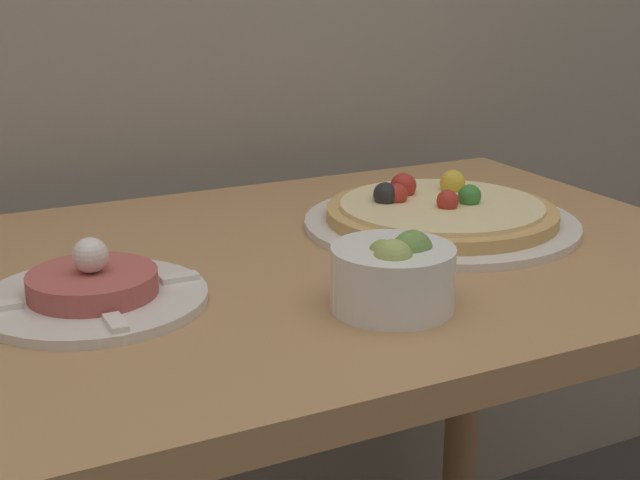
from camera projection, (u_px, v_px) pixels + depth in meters
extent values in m
cube|color=#AD7F51|center=(257.00, 278.00, 1.02)|extent=(1.14, 0.68, 0.03)
cylinder|color=#AD7F51|center=(464.00, 382.00, 1.59)|extent=(0.06, 0.06, 0.71)
cylinder|color=silver|center=(441.00, 223.00, 1.15)|extent=(0.35, 0.35, 0.01)
cylinder|color=tan|center=(441.00, 213.00, 1.14)|extent=(0.30, 0.30, 0.02)
cylinder|color=beige|center=(442.00, 205.00, 1.14)|extent=(0.26, 0.26, 0.01)
sphere|color=#B22D23|center=(403.00, 186.00, 1.18)|extent=(0.04, 0.04, 0.04)
sphere|color=#B22D23|center=(448.00, 201.00, 1.12)|extent=(0.03, 0.03, 0.03)
sphere|color=#B22D23|center=(397.00, 194.00, 1.15)|extent=(0.03, 0.03, 0.03)
sphere|color=gold|center=(453.00, 182.00, 1.20)|extent=(0.03, 0.03, 0.03)
sphere|color=black|center=(383.00, 192.00, 1.16)|extent=(0.03, 0.03, 0.03)
sphere|color=black|center=(385.00, 194.00, 1.14)|extent=(0.03, 0.03, 0.03)
sphere|color=#387F33|center=(469.00, 196.00, 1.14)|extent=(0.03, 0.03, 0.03)
cylinder|color=silver|center=(94.00, 299.00, 0.89)|extent=(0.23, 0.23, 0.01)
cylinder|color=#B2514C|center=(93.00, 283.00, 0.89)|extent=(0.13, 0.13, 0.02)
sphere|color=silver|center=(90.00, 255.00, 0.88)|extent=(0.04, 0.04, 0.04)
cube|color=white|center=(179.00, 278.00, 0.93)|extent=(0.04, 0.02, 0.01)
cube|color=white|center=(74.00, 265.00, 0.97)|extent=(0.02, 0.04, 0.01)
cube|color=white|center=(0.00, 306.00, 0.85)|extent=(0.04, 0.02, 0.01)
cube|color=white|center=(116.00, 323.00, 0.81)|extent=(0.02, 0.04, 0.01)
cylinder|color=white|center=(393.00, 278.00, 0.87)|extent=(0.12, 0.12, 0.06)
sphere|color=#A3B25B|center=(393.00, 259.00, 0.84)|extent=(0.04, 0.04, 0.04)
sphere|color=#668E42|center=(397.00, 253.00, 0.86)|extent=(0.03, 0.03, 0.03)
sphere|color=#8EA34C|center=(383.00, 254.00, 0.86)|extent=(0.03, 0.03, 0.03)
sphere|color=#668E42|center=(409.00, 251.00, 0.87)|extent=(0.04, 0.04, 0.04)
sphere|color=#668E42|center=(413.00, 250.00, 0.87)|extent=(0.04, 0.04, 0.04)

